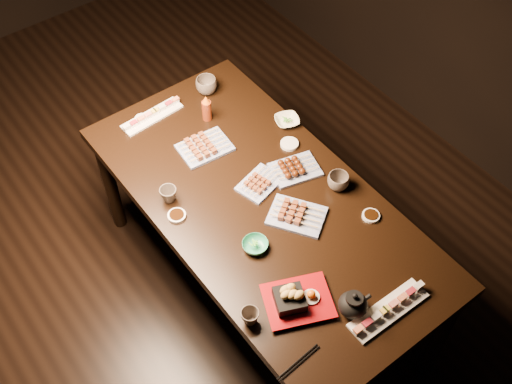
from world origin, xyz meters
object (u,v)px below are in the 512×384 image
sushi_platter_near (389,308)px  teacup_far_right (206,85)px  teacup_mid_right (338,182)px  teapot (353,303)px  yakitori_plate_right (297,213)px  tempura_tray (298,297)px  condiment_bottle (207,108)px  teacup_near_left (250,317)px  sushi_platter_far (152,114)px  teacup_far_left (168,195)px  yakitori_plate_center (260,181)px  edamame_bowl_cream (287,121)px  edamame_bowl_green (255,245)px  yakitori_plate_left (205,144)px  dining_table (262,248)px

sushi_platter_near → teacup_far_right: bearing=85.1°
teacup_mid_right → teapot: bearing=-126.6°
yakitori_plate_right → teacup_far_right: size_ratio=2.20×
sushi_platter_near → tempura_tray: tempura_tray is taller
yakitori_plate_right → condiment_bottle: size_ratio=1.63×
yakitori_plate_right → teacup_far_right: bearing=137.5°
teacup_near_left → sushi_platter_far: bearing=76.6°
teacup_far_left → yakitori_plate_center: bearing=-24.9°
edamame_bowl_cream → teacup_mid_right: bearing=-99.3°
tempura_tray → sushi_platter_far: bearing=109.5°
sushi_platter_near → yakitori_plate_right: (0.01, 0.58, 0.01)m
teacup_far_right → teapot: size_ratio=0.78×
edamame_bowl_green → condiment_bottle: condiment_bottle is taller
yakitori_plate_left → condiment_bottle: (0.13, 0.16, 0.04)m
sushi_platter_far → edamame_bowl_cream: 0.68m
teacup_far_left → condiment_bottle: size_ratio=0.53×
sushi_platter_far → yakitori_plate_center: (0.16, -0.68, 0.01)m
teacup_mid_right → teapot: 0.63m
dining_table → teacup_mid_right: size_ratio=18.20×
yakitori_plate_left → sushi_platter_far: bearing=110.0°
yakitori_plate_center → yakitori_plate_left: 0.35m
sushi_platter_near → teacup_mid_right: teacup_mid_right is taller
yakitori_plate_center → teacup_near_left: (-0.45, -0.53, 0.01)m
sushi_platter_far → yakitori_plate_right: bearing=97.3°
edamame_bowl_green → teapot: teapot is taller
teacup_near_left → teacup_far_right: teacup_far_right is taller
sushi_platter_far → edamame_bowl_cream: size_ratio=2.73×
yakitori_plate_center → teacup_far_left: bearing=140.8°
teacup_near_left → yakitori_plate_left: bearing=66.4°
yakitori_plate_center → teacup_mid_right: bearing=-54.0°
teacup_far_right → teacup_mid_right: bearing=-82.8°
sushi_platter_far → yakitori_plate_right: size_ratio=1.35×
tempura_tray → teacup_near_left: bearing=-170.9°
sushi_platter_near → edamame_bowl_cream: bearing=73.1°
sushi_platter_near → condiment_bottle: bearing=89.0°
tempura_tray → edamame_bowl_green: bearing=109.0°
sushi_platter_far → teacup_near_left: 1.24m
sushi_platter_far → edamame_bowl_green: sushi_platter_far is taller
sushi_platter_near → edamame_bowl_green: size_ratio=3.20×
yakitori_plate_left → teacup_mid_right: 0.66m
tempura_tray → teapot: bearing=-22.5°
yakitori_plate_center → teacup_far_left: (-0.38, 0.18, 0.01)m
yakitori_plate_left → edamame_bowl_green: (-0.15, -0.60, -0.01)m
teapot → condiment_bottle: bearing=95.2°
teacup_far_right → tempura_tray: bearing=-108.4°
yakitori_plate_center → condiment_bottle: 0.51m
teacup_far_left → condiment_bottle: condiment_bottle is taller
dining_table → sushi_platter_near: (0.06, -0.74, 0.40)m
yakitori_plate_left → teapot: (-0.03, -1.07, 0.03)m
yakitori_plate_center → teacup_mid_right: teacup_mid_right is taller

